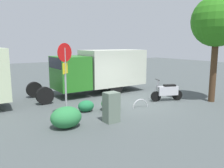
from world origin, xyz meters
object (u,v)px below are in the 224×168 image
bike_rack_hoop (140,107)px  box_truck_near (99,69)px  motorcycle (167,91)px  street_tree (217,22)px  utility_cabinet (111,107)px  stop_sign (65,69)px

bike_rack_hoop → box_truck_near: bearing=-90.6°
box_truck_near → motorcycle: box_truck_near is taller
street_tree → bike_rack_hoop: bearing=-15.8°
box_truck_near → motorcycle: 4.48m
street_tree → bike_rack_hoop: (3.98, -1.13, -4.15)m
motorcycle → street_tree: (-1.89, 1.38, 3.63)m
motorcycle → utility_cabinet: (4.44, 1.31, 0.08)m
stop_sign → street_tree: 8.03m
motorcycle → utility_cabinet: bearing=36.4°
street_tree → bike_rack_hoop: 5.86m
motorcycle → stop_sign: (5.69, -0.23, 1.54)m
box_truck_near → bike_rack_hoop: bearing=88.5°
motorcycle → utility_cabinet: same height
motorcycle → street_tree: size_ratio=0.32×
box_truck_near → motorcycle: bearing=117.1°
motorcycle → street_tree: bearing=163.7°
utility_cabinet → bike_rack_hoop: utility_cabinet is taller
stop_sign → utility_cabinet: size_ratio=2.58×
street_tree → utility_cabinet: (6.33, -0.07, -3.55)m
street_tree → utility_cabinet: bearing=-0.7°
stop_sign → motorcycle: bearing=177.7°
motorcycle → bike_rack_hoop: bearing=26.9°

